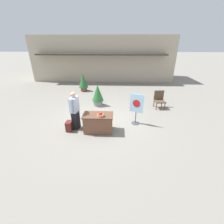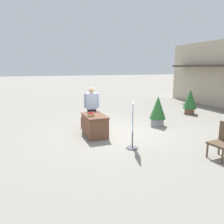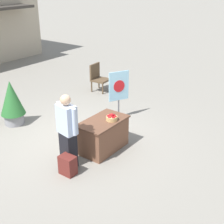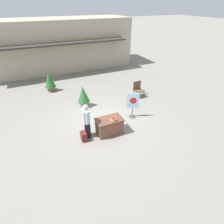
% 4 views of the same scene
% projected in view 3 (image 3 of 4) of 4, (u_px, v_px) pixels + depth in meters
% --- Properties ---
extents(ground_plane, '(120.00, 120.00, 0.00)m').
position_uv_depth(ground_plane, '(74.00, 139.00, 7.92)').
color(ground_plane, gray).
extents(display_table, '(1.23, 0.72, 0.76)m').
position_uv_depth(display_table, '(103.00, 135.00, 7.34)').
color(display_table, brown).
rests_on(display_table, ground_plane).
extents(apple_basket, '(0.26, 0.26, 0.16)m').
position_uv_depth(apple_basket, '(112.00, 117.00, 7.17)').
color(apple_basket, tan).
rests_on(apple_basket, display_table).
extents(person_visitor, '(0.33, 0.60, 1.65)m').
position_uv_depth(person_visitor, '(67.00, 131.00, 6.52)').
color(person_visitor, black).
rests_on(person_visitor, ground_plane).
extents(backpack, '(0.24, 0.34, 0.42)m').
position_uv_depth(backpack, '(68.00, 165.00, 6.48)').
color(backpack, maroon).
rests_on(backpack, ground_plane).
extents(poster_board, '(0.56, 0.36, 1.42)m').
position_uv_depth(poster_board, '(119.00, 93.00, 8.76)').
color(poster_board, '#4C4C51').
rests_on(poster_board, ground_plane).
extents(patio_chair, '(0.60, 0.60, 0.97)m').
position_uv_depth(patio_chair, '(98.00, 77.00, 11.06)').
color(patio_chair, brown).
rests_on(patio_chair, ground_plane).
extents(potted_plant_near_left, '(0.67, 0.67, 1.26)m').
position_uv_depth(potted_plant_near_left, '(12.00, 101.00, 8.49)').
color(potted_plant_near_left, gray).
rests_on(potted_plant_near_left, ground_plane).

